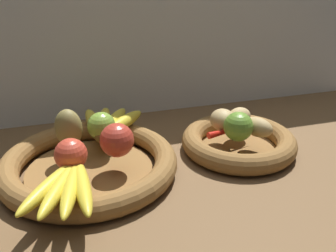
# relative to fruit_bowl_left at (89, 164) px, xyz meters

# --- Properties ---
(ground_plane) EXTENTS (1.40, 0.90, 0.03)m
(ground_plane) POSITION_rel_fruit_bowl_left_xyz_m (0.20, 0.02, -0.04)
(ground_plane) COLOR brown
(back_wall) EXTENTS (1.40, 0.03, 0.55)m
(back_wall) POSITION_rel_fruit_bowl_left_xyz_m (0.20, 0.32, 0.25)
(back_wall) COLOR silver
(back_wall) RESTS_ON ground_plane
(fruit_bowl_left) EXTENTS (0.38, 0.38, 0.05)m
(fruit_bowl_left) POSITION_rel_fruit_bowl_left_xyz_m (0.00, 0.00, 0.00)
(fruit_bowl_left) COLOR brown
(fruit_bowl_left) RESTS_ON ground_plane
(fruit_bowl_right) EXTENTS (0.27, 0.27, 0.05)m
(fruit_bowl_right) POSITION_rel_fruit_bowl_left_xyz_m (0.36, 0.00, 0.00)
(fruit_bowl_right) COLOR brown
(fruit_bowl_right) RESTS_ON ground_plane
(apple_red_right) EXTENTS (0.07, 0.07, 0.07)m
(apple_red_right) POSITION_rel_fruit_bowl_left_xyz_m (0.06, -0.03, 0.06)
(apple_red_right) COLOR #B73828
(apple_red_right) RESTS_ON fruit_bowl_left
(apple_red_front) EXTENTS (0.06, 0.06, 0.06)m
(apple_red_front) POSITION_rel_fruit_bowl_left_xyz_m (-0.04, -0.06, 0.06)
(apple_red_front) COLOR #CC422D
(apple_red_front) RESTS_ON fruit_bowl_left
(apple_green_back) EXTENTS (0.06, 0.06, 0.06)m
(apple_green_back) POSITION_rel_fruit_bowl_left_xyz_m (0.04, 0.06, 0.06)
(apple_green_back) COLOR #7AA338
(apple_green_back) RESTS_ON fruit_bowl_left
(pear_brown) EXTENTS (0.08, 0.08, 0.09)m
(pear_brown) POSITION_rel_fruit_bowl_left_xyz_m (-0.03, 0.05, 0.07)
(pear_brown) COLOR olive
(pear_brown) RESTS_ON fruit_bowl_left
(banana_bunch_front) EXTENTS (0.13, 0.20, 0.03)m
(banana_bunch_front) POSITION_rel_fruit_bowl_left_xyz_m (-0.05, -0.13, 0.04)
(banana_bunch_front) COLOR yellow
(banana_bunch_front) RESTS_ON fruit_bowl_left
(banana_bunch_back) EXTENTS (0.16, 0.18, 0.03)m
(banana_bunch_back) POSITION_rel_fruit_bowl_left_xyz_m (0.06, 0.11, 0.04)
(banana_bunch_back) COLOR yellow
(banana_bunch_back) RESTS_ON fruit_bowl_left
(potato_back) EXTENTS (0.07, 0.06, 0.04)m
(potato_back) POSITION_rel_fruit_bowl_left_xyz_m (0.37, 0.04, 0.05)
(potato_back) COLOR tan
(potato_back) RESTS_ON fruit_bowl_right
(potato_oblong) EXTENTS (0.06, 0.07, 0.05)m
(potato_oblong) POSITION_rel_fruit_bowl_left_xyz_m (0.32, 0.03, 0.05)
(potato_oblong) COLOR tan
(potato_oblong) RESTS_ON fruit_bowl_right
(potato_small) EXTENTS (0.08, 0.09, 0.05)m
(potato_small) POSITION_rel_fruit_bowl_left_xyz_m (0.38, -0.03, 0.05)
(potato_small) COLOR tan
(potato_small) RESTS_ON fruit_bowl_right
(lime_near) EXTENTS (0.07, 0.07, 0.07)m
(lime_near) POSITION_rel_fruit_bowl_left_xyz_m (0.33, -0.04, 0.06)
(lime_near) COLOR olive
(lime_near) RESTS_ON fruit_bowl_right
(chili_pepper) EXTENTS (0.13, 0.04, 0.02)m
(chili_pepper) POSITION_rel_fruit_bowl_left_xyz_m (0.34, 0.00, 0.03)
(chili_pepper) COLOR red
(chili_pepper) RESTS_ON fruit_bowl_right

